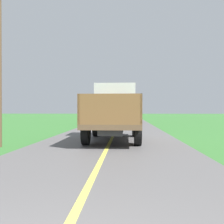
% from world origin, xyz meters
% --- Properties ---
extents(banana_truck_near, '(2.38, 5.82, 2.80)m').
position_xyz_m(banana_truck_near, '(0.13, 11.38, 1.48)').
color(banana_truck_near, '#2D2D30').
rests_on(banana_truck_near, road_surface).
extents(banana_truck_far, '(2.38, 5.81, 2.80)m').
position_xyz_m(banana_truck_far, '(-0.18, 26.98, 1.46)').
color(banana_truck_far, '#2D2D30').
rests_on(banana_truck_far, road_surface).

